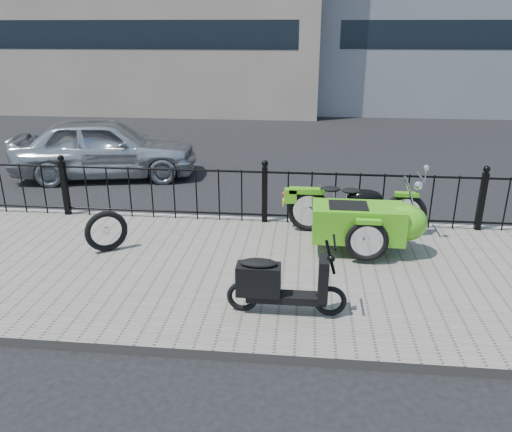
# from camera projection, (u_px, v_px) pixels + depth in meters

# --- Properties ---
(ground) EXTENTS (120.00, 120.00, 0.00)m
(ground) POSITION_uv_depth(u_px,v_px,m) (257.00, 261.00, 7.35)
(ground) COLOR black
(ground) RESTS_ON ground
(sidewalk) EXTENTS (30.00, 3.80, 0.12)m
(sidewalk) POSITION_uv_depth(u_px,v_px,m) (253.00, 272.00, 6.87)
(sidewalk) COLOR #6C665B
(sidewalk) RESTS_ON ground
(curb) EXTENTS (30.00, 0.10, 0.12)m
(curb) POSITION_uv_depth(u_px,v_px,m) (265.00, 222.00, 8.67)
(curb) COLOR gray
(curb) RESTS_ON ground
(iron_fence) EXTENTS (14.11, 0.11, 1.08)m
(iron_fence) POSITION_uv_depth(u_px,v_px,m) (265.00, 195.00, 8.36)
(iron_fence) COLOR black
(iron_fence) RESTS_ON sidewalk
(motorcycle_sidecar) EXTENTS (2.28, 1.48, 0.98)m
(motorcycle_sidecar) POSITION_uv_depth(u_px,v_px,m) (369.00, 219.00, 7.30)
(motorcycle_sidecar) COLOR black
(motorcycle_sidecar) RESTS_ON sidewalk
(scooter) EXTENTS (1.38, 0.40, 0.93)m
(scooter) POSITION_uv_depth(u_px,v_px,m) (278.00, 284.00, 5.67)
(scooter) COLOR black
(scooter) RESTS_ON sidewalk
(spare_tire) EXTENTS (0.57, 0.42, 0.63)m
(spare_tire) POSITION_uv_depth(u_px,v_px,m) (106.00, 231.00, 7.29)
(spare_tire) COLOR black
(spare_tire) RESTS_ON sidewalk
(sedan_car) EXTENTS (4.29, 2.38, 1.38)m
(sedan_car) POSITION_uv_depth(u_px,v_px,m) (106.00, 147.00, 11.28)
(sedan_car) COLOR #AAADB1
(sedan_car) RESTS_ON ground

